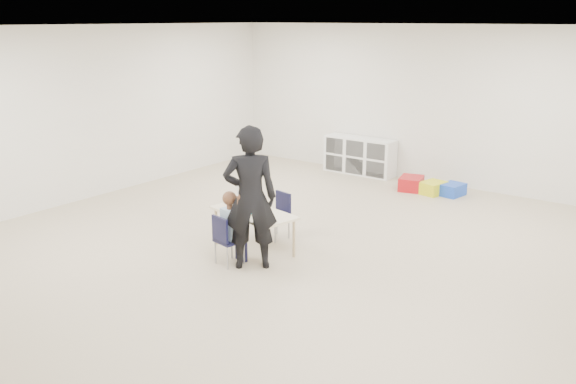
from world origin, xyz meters
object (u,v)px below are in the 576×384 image
Objects in this scene: table at (254,231)px; child at (229,225)px; adult at (250,198)px; chair_near at (229,239)px; cubby_shelf at (360,156)px.

table is 0.58m from child.
table is 0.80m from adult.
chair_near reaches higher than table.
table is 1.96× the size of chair_near.
child is at bearing -78.48° from cubby_shelf.
chair_near is 0.45× the size of cubby_shelf.
adult reaches higher than child.
chair_near is at bearing -78.48° from cubby_shelf.
chair_near is 0.36× the size of adult.
child is (0.05, -0.53, 0.23)m from table.
cubby_shelf is at bearing 113.01° from chair_near.
chair_near is at bearing -21.67° from adult.
table is at bearing -77.70° from cubby_shelf.
table is 0.71× the size of adult.
child is at bearing 0.00° from chair_near.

